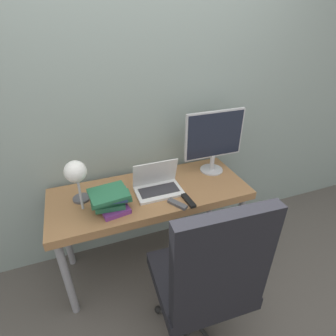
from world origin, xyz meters
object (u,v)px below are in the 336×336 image
laptop (158,185)px  monitor (214,138)px  desk_lamp (76,174)px  office_chair (208,276)px  book_stack (111,200)px

laptop → monitor: size_ratio=0.66×
desk_lamp → office_chair: size_ratio=0.32×
laptop → desk_lamp: bearing=-175.9°
desk_lamp → book_stack: size_ratio=1.37×
desk_lamp → monitor: bearing=8.8°
desk_lamp → office_chair: 0.96m
desk_lamp → book_stack: (0.18, -0.06, -0.19)m
laptop → book_stack: laptop is taller
laptop → book_stack: 0.36m
laptop → office_chair: size_ratio=0.29×
laptop → office_chair: (0.05, -0.70, -0.17)m
monitor → desk_lamp: bearing=-171.2°
book_stack → office_chair: bearing=-56.3°
monitor → desk_lamp: (-1.03, -0.16, -0.01)m
laptop → monitor: bearing=13.6°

